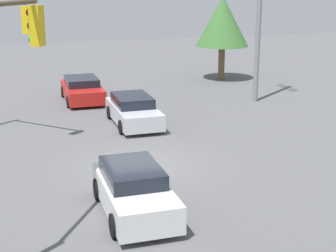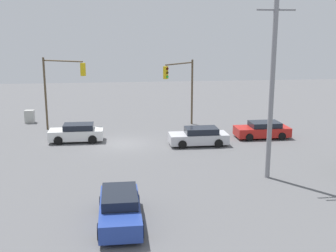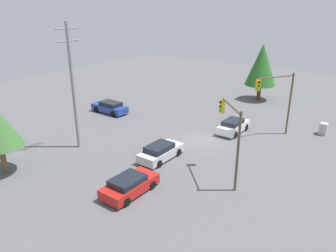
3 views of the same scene
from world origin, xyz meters
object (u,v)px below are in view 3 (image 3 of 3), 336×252
traffic_signal_main (231,129)px  sedan_red (130,185)px  sedan_white (233,126)px  sedan_blue (110,107)px  traffic_signal_cross (278,94)px  electrical_cabinet (323,129)px  sedan_silver (161,152)px

traffic_signal_main → sedan_red: bearing=97.1°
sedan_white → sedan_blue: 15.18m
traffic_signal_main → traffic_signal_cross: traffic_signal_cross is taller
sedan_blue → electrical_cabinet: (-8.12, 22.41, -0.10)m
sedan_blue → traffic_signal_cross: traffic_signal_cross is taller
traffic_signal_cross → electrical_cabinet: size_ratio=5.24×
sedan_red → traffic_signal_main: bearing=52.2°
sedan_silver → electrical_cabinet: 17.31m
traffic_signal_main → electrical_cabinet: (-13.90, 3.62, -3.50)m
sedan_white → traffic_signal_cross: 5.36m
sedan_blue → electrical_cabinet: 23.84m
sedan_red → electrical_cabinet: size_ratio=3.59×
sedan_blue → traffic_signal_main: traffic_signal_main is taller
sedan_white → sedan_red: (14.83, -0.66, -0.05)m
sedan_white → sedan_red: 14.85m
sedan_white → sedan_red: sedan_white is taller
traffic_signal_main → traffic_signal_cross: 10.42m
sedan_white → sedan_red: size_ratio=0.96×
sedan_blue → sedan_silver: size_ratio=1.06×
sedan_white → electrical_cabinet: 9.05m
sedan_white → traffic_signal_cross: size_ratio=0.66×
electrical_cabinet → sedan_white: bearing=-56.6°
sedan_silver → electrical_cabinet: (-14.27, 9.80, -0.06)m
sedan_red → traffic_signal_cross: traffic_signal_cross is taller
sedan_white → sedan_blue: sedan_blue is taller
electrical_cabinet → sedan_blue: bearing=-70.1°
sedan_red → traffic_signal_cross: (-16.33, 4.29, 3.69)m
sedan_red → traffic_signal_main: traffic_signal_main is taller
sedan_silver → traffic_signal_main: traffic_signal_main is taller
sedan_red → sedan_white: bearing=87.5°
sedan_red → electrical_cabinet: (-19.82, 8.21, -0.04)m
sedan_white → traffic_signal_main: (8.92, 3.94, 3.42)m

